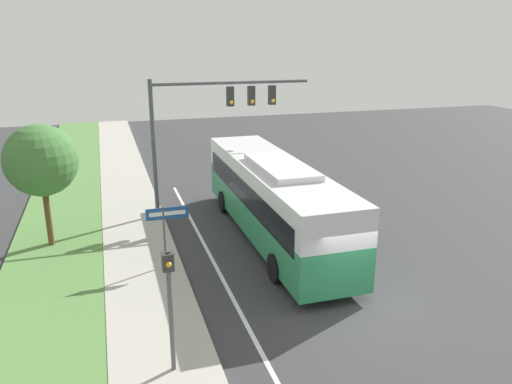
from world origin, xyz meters
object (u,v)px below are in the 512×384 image
object	(u,v)px
pedestrian_signal	(170,294)
signal_gantry	(210,114)
street_sign	(166,224)
bus	(273,195)

from	to	relation	value
pedestrian_signal	signal_gantry	bearing A→B (deg)	73.12
street_sign	bus	bearing A→B (deg)	20.31
signal_gantry	pedestrian_signal	distance (m)	12.58
bus	pedestrian_signal	bearing A→B (deg)	-124.36
signal_gantry	pedestrian_signal	bearing A→B (deg)	-106.88
signal_gantry	street_sign	distance (m)	7.08
signal_gantry	street_sign	world-z (taller)	signal_gantry
signal_gantry	street_sign	bearing A→B (deg)	-116.95
bus	pedestrian_signal	world-z (taller)	bus
signal_gantry	street_sign	xyz separation A→B (m)	(-2.90, -5.71, -3.02)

